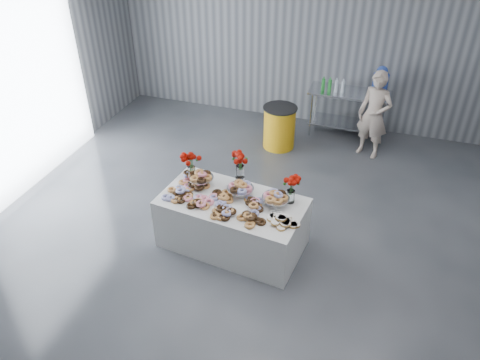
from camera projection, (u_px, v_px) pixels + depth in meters
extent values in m
plane|color=#33353A|center=(245.00, 269.00, 6.15)|extent=(9.00, 9.00, 0.00)
cube|color=gray|center=(322.00, 22.00, 8.54)|extent=(8.00, 0.04, 4.00)
cube|color=white|center=(20.00, 94.00, 7.12)|extent=(0.05, 3.00, 3.00)
cube|color=silver|center=(232.00, 223.00, 6.35)|extent=(2.00, 1.21, 0.75)
cube|color=silver|center=(350.00, 93.00, 8.67)|extent=(1.50, 0.60, 0.04)
cube|color=silver|center=(346.00, 123.00, 9.03)|extent=(1.40, 0.55, 0.03)
cylinder|color=silver|center=(311.00, 115.00, 8.90)|extent=(0.04, 0.04, 0.86)
cylinder|color=silver|center=(381.00, 125.00, 8.56)|extent=(0.04, 0.04, 0.86)
cylinder|color=silver|center=(316.00, 105.00, 9.29)|extent=(0.04, 0.04, 0.86)
cylinder|color=silver|center=(383.00, 114.00, 8.95)|extent=(0.04, 0.04, 0.86)
cylinder|color=silver|center=(201.00, 181.00, 6.40)|extent=(0.06, 0.06, 0.12)
cylinder|color=silver|center=(201.00, 177.00, 6.37)|extent=(0.36, 0.36, 0.01)
cylinder|color=silver|center=(240.00, 192.00, 6.19)|extent=(0.06, 0.06, 0.12)
cylinder|color=silver|center=(240.00, 188.00, 6.16)|extent=(0.36, 0.36, 0.01)
cylinder|color=silver|center=(275.00, 202.00, 6.02)|extent=(0.06, 0.06, 0.12)
cylinder|color=silver|center=(276.00, 198.00, 5.98)|extent=(0.36, 0.36, 0.01)
cylinder|color=white|center=(192.00, 172.00, 6.53)|extent=(0.11, 0.11, 0.18)
cylinder|color=#1E5919|center=(191.00, 164.00, 6.46)|extent=(0.04, 0.04, 0.18)
cylinder|color=white|center=(291.00, 196.00, 6.06)|extent=(0.11, 0.11, 0.18)
cylinder|color=#1E5919|center=(291.00, 188.00, 5.99)|extent=(0.04, 0.04, 0.18)
cylinder|color=silver|center=(240.00, 181.00, 6.37)|extent=(0.14, 0.14, 0.15)
cylinder|color=white|center=(240.00, 171.00, 6.28)|extent=(0.11, 0.11, 0.18)
cylinder|color=#1E5919|center=(240.00, 163.00, 6.20)|extent=(0.04, 0.04, 0.18)
cylinder|color=#4268E3|center=(380.00, 85.00, 8.42)|extent=(0.28, 0.28, 0.40)
sphere|color=#4268E3|center=(382.00, 71.00, 8.27)|extent=(0.20, 0.20, 0.20)
imported|color=#CC8C93|center=(374.00, 115.00, 8.12)|extent=(0.66, 0.54, 1.57)
cylinder|color=#F3AC14|center=(279.00, 128.00, 8.58)|extent=(0.58, 0.58, 0.77)
cylinder|color=black|center=(280.00, 108.00, 8.36)|extent=(0.62, 0.62, 0.02)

